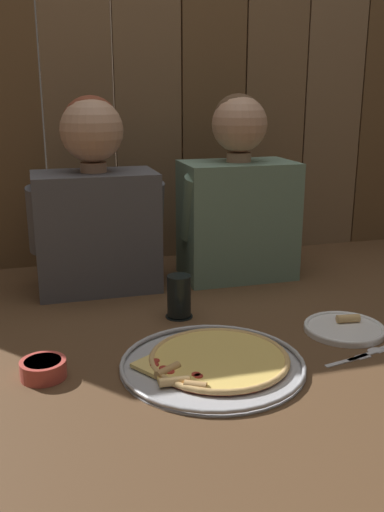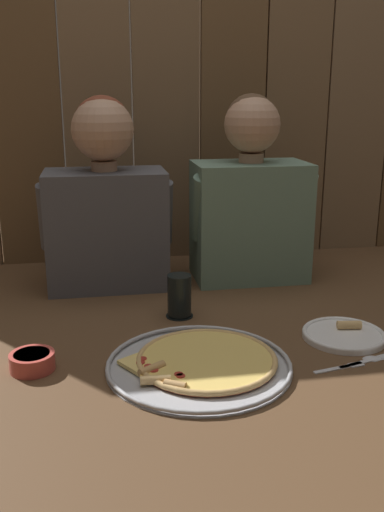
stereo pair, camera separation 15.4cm
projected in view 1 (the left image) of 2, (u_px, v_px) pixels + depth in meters
ground_plane at (208, 331)px, 1.50m from camera, size 3.20×3.20×0.00m
pizza_tray at (214, 362)px, 1.31m from camera, size 0.43×0.43×0.03m
dinner_plate at (344, 328)px, 1.50m from camera, size 0.21×0.21×0.03m
drinking_glass at (179, 297)px, 1.58m from camera, size 0.08×0.08×0.12m
dipping_bowl at (43, 368)px, 1.25m from camera, size 0.10×0.10×0.04m
table_fork at (350, 360)px, 1.34m from camera, size 0.13×0.04×0.01m
table_knife at (372, 353)px, 1.37m from camera, size 0.15×0.06×0.01m
table_spoon at (384, 348)px, 1.40m from camera, size 0.14×0.03×0.01m
diner_left at (95, 204)px, 1.76m from camera, size 0.41×0.23×0.60m
diner_right at (238, 198)px, 1.88m from camera, size 0.40×0.23×0.60m
wooden_backdrop_wall at (148, 96)px, 2.02m from camera, size 2.19×0.03×1.19m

